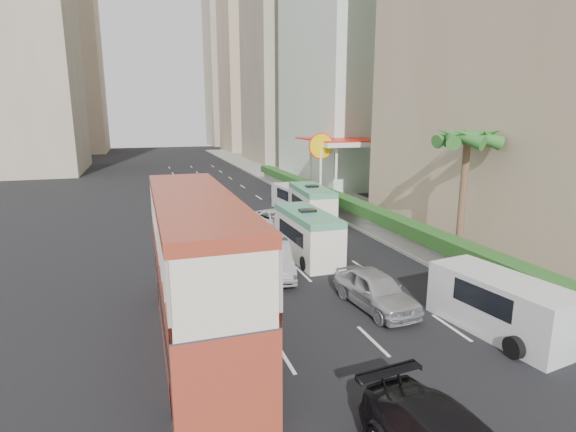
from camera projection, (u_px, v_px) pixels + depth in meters
name	position (u px, v px, depth m)	size (l,w,h in m)	color
ground_plane	(357.00, 315.00, 17.36)	(200.00, 200.00, 0.00)	black
double_decker_bus	(197.00, 270.00, 14.99)	(2.50, 11.00, 5.06)	#A03824
car_silver_lane_a	(272.00, 275.00, 21.82)	(1.68, 4.82, 1.59)	#B7BABF
car_silver_lane_b	(375.00, 307.00, 18.11)	(1.77, 4.39, 1.50)	#B7BABF
van_asset	(276.00, 230.00, 30.38)	(2.17, 4.70, 1.31)	silver
minibus_near	(307.00, 235.00, 24.19)	(1.91, 5.74, 2.55)	silver
minibus_far	(312.00, 205.00, 32.05)	(1.95, 5.85, 2.59)	silver
panel_van_near	(501.00, 305.00, 15.87)	(2.03, 5.07, 2.03)	silver
panel_van_far	(294.00, 198.00, 36.32)	(1.98, 4.96, 1.98)	silver
sidewalk	(324.00, 195.00, 43.26)	(6.00, 120.00, 0.18)	#99968C
kerb_wall	(347.00, 214.00, 32.08)	(0.30, 44.00, 1.00)	silver
hedge	(347.00, 202.00, 31.89)	(1.10, 44.00, 0.70)	#2D6626
palm_tree	(462.00, 200.00, 22.70)	(0.36, 0.36, 6.40)	brown
shell_station	(343.00, 169.00, 41.12)	(6.50, 8.00, 5.50)	silver
tower_mid	(299.00, 3.00, 71.13)	(16.00, 16.00, 50.00)	tan
tower_far_a	(256.00, 45.00, 93.73)	(14.00, 14.00, 44.00)	tan
tower_far_b	(235.00, 66.00, 114.57)	(14.00, 14.00, 40.00)	tan
tower_left_b	(55.00, 36.00, 89.08)	(16.00, 16.00, 46.00)	tan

